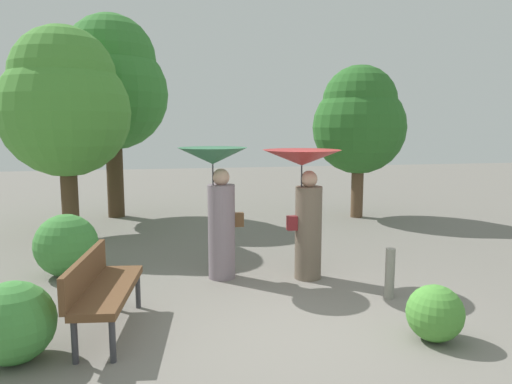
{
  "coord_description": "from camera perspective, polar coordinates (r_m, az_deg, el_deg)",
  "views": [
    {
      "loc": [
        -1.44,
        -4.59,
        2.17
      ],
      "look_at": [
        0.0,
        2.53,
        1.16
      ],
      "focal_mm": 33.58,
      "sensor_mm": 36.0,
      "label": 1
    }
  ],
  "objects": [
    {
      "name": "tree_near_right",
      "position": [
        11.51,
        12.19,
        8.42
      ],
      "size": [
        2.16,
        2.16,
        3.56
      ],
      "color": "brown",
      "rests_on": "ground"
    },
    {
      "name": "tree_mid_left",
      "position": [
        9.97,
        -21.83,
        9.94
      ],
      "size": [
        2.46,
        2.46,
        4.04
      ],
      "color": "#4C3823",
      "rests_on": "ground"
    },
    {
      "name": "person_right",
      "position": [
        6.7,
        5.82,
        0.23
      ],
      "size": [
        1.08,
        1.08,
        1.84
      ],
      "rotation": [
        0.0,
        0.0,
        1.67
      ],
      "color": "#6B5B4C",
      "rests_on": "ground"
    },
    {
      "name": "bush_path_left",
      "position": [
        7.48,
        -21.67,
        -5.91
      ],
      "size": [
        0.9,
        0.9,
        0.9
      ],
      "primitive_type": "sphere",
      "color": "#428C3D",
      "rests_on": "ground"
    },
    {
      "name": "tree_near_left",
      "position": [
        11.83,
        -16.85,
        12.25
      ],
      "size": [
        2.58,
        2.58,
        4.7
      ],
      "color": "#42301E",
      "rests_on": "ground"
    },
    {
      "name": "path_marker_post",
      "position": [
        6.33,
        15.65,
        -9.32
      ],
      "size": [
        0.12,
        0.12,
        0.64
      ],
      "primitive_type": "cylinder",
      "color": "gray",
      "rests_on": "ground"
    },
    {
      "name": "ground_plane",
      "position": [
        5.28,
        5.67,
        -16.36
      ],
      "size": [
        40.0,
        40.0,
        0.0
      ],
      "primitive_type": "plane",
      "color": "slate"
    },
    {
      "name": "bush_path_right",
      "position": [
        5.05,
        -26.94,
        -13.69
      ],
      "size": [
        0.76,
        0.76,
        0.76
      ],
      "primitive_type": "sphere",
      "color": "#428C3D",
      "rests_on": "ground"
    },
    {
      "name": "bush_behind_bench",
      "position": [
        5.3,
        20.54,
        -13.36
      ],
      "size": [
        0.57,
        0.57,
        0.57
      ],
      "primitive_type": "sphere",
      "color": "#4C9338",
      "rests_on": "ground"
    },
    {
      "name": "park_bench",
      "position": [
        5.34,
        -17.96,
        -10.55
      ],
      "size": [
        0.68,
        1.55,
        0.83
      ],
      "rotation": [
        0.0,
        0.0,
        1.44
      ],
      "color": "#38383D",
      "rests_on": "ground"
    },
    {
      "name": "person_left",
      "position": [
        6.72,
        -4.64,
        -0.06
      ],
      "size": [
        0.96,
        0.96,
        1.87
      ],
      "rotation": [
        0.0,
        0.0,
        1.67
      ],
      "color": "gray",
      "rests_on": "ground"
    }
  ]
}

